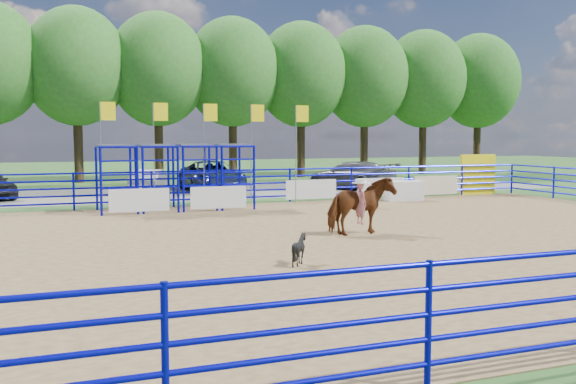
# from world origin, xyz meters

# --- Properties ---
(ground) EXTENTS (120.00, 120.00, 0.00)m
(ground) POSITION_xyz_m (0.00, 0.00, 0.00)
(ground) COLOR #376327
(ground) RESTS_ON ground
(arena_dirt) EXTENTS (30.00, 20.00, 0.02)m
(arena_dirt) POSITION_xyz_m (0.00, 0.00, 0.01)
(arena_dirt) COLOR olive
(arena_dirt) RESTS_ON ground
(gravel_strip) EXTENTS (40.00, 10.00, 0.01)m
(gravel_strip) POSITION_xyz_m (0.00, 17.00, 0.01)
(gravel_strip) COLOR gray
(gravel_strip) RESTS_ON ground
(announcer_table) EXTENTS (1.71, 0.91, 0.88)m
(announcer_table) POSITION_xyz_m (7.95, 8.69, 0.46)
(announcer_table) COLOR white
(announcer_table) RESTS_ON arena_dirt
(horse_and_rider) EXTENTS (2.10, 1.16, 2.24)m
(horse_and_rider) POSITION_xyz_m (1.56, 0.51, 0.91)
(horse_and_rider) COLOR brown
(horse_and_rider) RESTS_ON arena_dirt
(calf) EXTENTS (0.73, 0.67, 0.71)m
(calf) POSITION_xyz_m (-1.75, -2.93, 0.38)
(calf) COLOR black
(calf) RESTS_ON arena_dirt
(car_b) EXTENTS (2.49, 4.08, 1.27)m
(car_b) POSITION_xyz_m (-2.25, 15.63, 0.65)
(car_b) COLOR gray
(car_b) RESTS_ON gravel_strip
(car_c) EXTENTS (2.88, 5.86, 1.60)m
(car_c) POSITION_xyz_m (1.07, 16.24, 0.81)
(car_c) COLOR #151C35
(car_c) RESTS_ON gravel_strip
(car_d) EXTENTS (4.06, 5.66, 1.52)m
(car_d) POSITION_xyz_m (8.61, 15.24, 0.77)
(car_d) COLOR #515153
(car_d) RESTS_ON gravel_strip
(perimeter_fence) EXTENTS (30.10, 20.10, 1.50)m
(perimeter_fence) POSITION_xyz_m (0.00, 0.00, 0.75)
(perimeter_fence) COLOR #0808BD
(perimeter_fence) RESTS_ON ground
(chute_assembly) EXTENTS (19.32, 2.41, 4.20)m
(chute_assembly) POSITION_xyz_m (-1.90, 8.84, 1.26)
(chute_assembly) COLOR #0808BD
(chute_assembly) RESTS_ON ground
(treeline) EXTENTS (56.40, 6.40, 11.24)m
(treeline) POSITION_xyz_m (0.00, 26.00, 7.53)
(treeline) COLOR #3F2B19
(treeline) RESTS_ON ground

